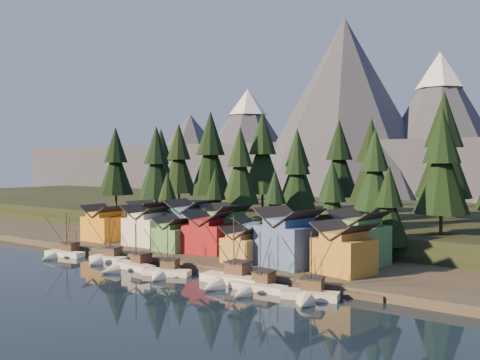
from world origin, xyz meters
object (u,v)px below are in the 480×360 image
Objects in this scene: boat_3 at (164,266)px; boat_0 at (61,248)px; house_back_0 at (148,219)px; house_front_0 at (104,222)px; house_front_1 at (147,224)px; boat_4 at (227,270)px; boat_1 at (105,252)px; boat_2 at (128,260)px; boat_6 at (309,285)px; boat_5 at (255,280)px; house_back_1 at (190,221)px.

boat_0 is at bearing 157.67° from boat_3.
house_back_0 reaches higher than boat_3.
house_front_1 reaches higher than house_front_0.
boat_4 is 38.55m from house_front_1.
boat_2 reaches higher than boat_1.
boat_4 is 50.77m from house_front_0.
boat_6 is 66.52m from house_front_0.
house_front_1 reaches higher than boat_3.
boat_3 is at bearing -176.61° from boat_4.
house_front_0 is (-64.73, 14.86, 3.71)m from boat_6.
house_back_0 reaches higher than boat_5.
boat_1 is 0.91× the size of boat_2.
house_back_1 reaches higher than boat_4.
house_back_0 is at bearing 141.46° from boat_6.
boat_6 is 1.28× the size of house_front_0.
boat_2 is 1.13× the size of house_back_1.
boat_0 is 0.82× the size of boat_4.
boat_5 reaches higher than boat_0.
house_front_0 is at bearing -179.91° from house_front_1.
boat_2 is 38.62m from boat_6.
boat_1 is 1.19× the size of house_front_0.
boat_5 is (38.87, -2.25, -0.19)m from boat_1.
house_front_1 is at bearing -141.64° from house_back_1.
house_front_1 is (9.52, 16.08, 4.23)m from boat_0.
boat_0 is 1.08× the size of house_back_0.
boat_1 is 10.11m from boat_2.
house_front_0 is (-35.62, 15.58, 4.08)m from boat_3.
boat_5 is at bearing -20.28° from boat_3.
boat_4 reaches higher than boat_3.
boat_4 reaches higher than boat_0.
house_front_1 is at bearing 152.90° from boat_4.
boat_2 is 25.01m from house_back_1.
house_front_1 is at bearing 155.07° from boat_5.
boat_6 is (9.53, 0.47, 0.35)m from boat_5.
boat_4 is (22.57, 1.67, 0.46)m from boat_2.
boat_2 is 0.89× the size of boat_4.
boat_6 is at bearing -11.18° from boat_0.
boat_1 is at bearing -107.62° from house_back_1.
boat_0 is 1.00× the size of boat_1.
house_front_1 is at bearing 2.90° from house_front_0.
house_front_0 is 0.91× the size of house_back_0.
boat_0 is 23.68m from house_back_0.
boat_4 is at bearing -18.13° from house_back_0.
boat_3 is 1.04× the size of house_back_0.
boat_5 is 45.12m from house_front_1.
house_back_1 is (4.22, 21.37, 4.73)m from boat_1.
house_back_0 is (-6.76, 7.03, 0.17)m from house_front_1.
house_front_1 is 0.96× the size of house_back_0.
boat_0 and boat_1 have the same top height.
house_front_0 is 22.18m from house_back_1.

